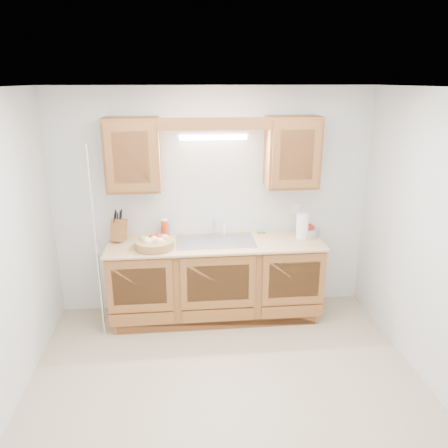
{
  "coord_description": "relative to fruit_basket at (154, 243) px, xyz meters",
  "views": [
    {
      "loc": [
        -0.34,
        -3.18,
        2.55
      ],
      "look_at": [
        0.06,
        0.85,
        1.21
      ],
      "focal_mm": 35.0,
      "sensor_mm": 36.0,
      "label": 1
    }
  ],
  "objects": [
    {
      "name": "outlet_plate",
      "position": [
        1.59,
        0.41,
        0.19
      ],
      "size": [
        0.08,
        0.01,
        0.12
      ],
      "primitive_type": "cube",
      "color": "white",
      "rests_on": "room"
    },
    {
      "name": "valance",
      "position": [
        0.64,
        0.11,
        1.18
      ],
      "size": [
        2.2,
        0.05,
        0.12
      ],
      "primitive_type": "cube",
      "color": "brown",
      "rests_on": "room"
    },
    {
      "name": "fluorescent_fixture",
      "position": [
        0.64,
        0.34,
        1.04
      ],
      "size": [
        0.76,
        0.08,
        0.08
      ],
      "color": "white",
      "rests_on": "room"
    },
    {
      "name": "base_cabinets",
      "position": [
        0.64,
        0.12,
        -0.52
      ],
      "size": [
        2.2,
        0.6,
        0.86
      ],
      "primitive_type": "cube",
      "color": "brown",
      "rests_on": "ground"
    },
    {
      "name": "upper_cabinet_left",
      "position": [
        -0.19,
        0.26,
        0.87
      ],
      "size": [
        0.55,
        0.33,
        0.75
      ],
      "primitive_type": "cube",
      "color": "brown",
      "rests_on": "room"
    },
    {
      "name": "wire_shelf_pole",
      "position": [
        -0.56,
        -0.14,
        0.04
      ],
      "size": [
        0.03,
        0.03,
        2.0
      ],
      "primitive_type": "cylinder",
      "color": "silver",
      "rests_on": "ground"
    },
    {
      "name": "paper_towel",
      "position": [
        1.59,
        0.13,
        0.08
      ],
      "size": [
        0.17,
        0.17,
        0.33
      ],
      "rotation": [
        0.0,
        0.0,
        -0.43
      ],
      "color": "silver",
      "rests_on": "countertop"
    },
    {
      "name": "sink",
      "position": [
        0.64,
        0.13,
        -0.13
      ],
      "size": [
        0.84,
        0.46,
        0.36
      ],
      "color": "#9E9EA3",
      "rests_on": "countertop"
    },
    {
      "name": "countertop",
      "position": [
        0.64,
        0.11,
        -0.08
      ],
      "size": [
        2.3,
        0.63,
        0.04
      ],
      "primitive_type": "cube",
      "color": "tan",
      "rests_on": "base_cabinets"
    },
    {
      "name": "apple_bowl",
      "position": [
        1.67,
        0.19,
        0.0
      ],
      "size": [
        0.31,
        0.31,
        0.13
      ],
      "rotation": [
        0.0,
        0.0,
        -0.21
      ],
      "color": "silver",
      "rests_on": "countertop"
    },
    {
      "name": "knife_block",
      "position": [
        -0.39,
        0.25,
        0.07
      ],
      "size": [
        0.19,
        0.23,
        0.35
      ],
      "rotation": [
        0.0,
        0.0,
        -0.41
      ],
      "color": "brown",
      "rests_on": "countertop"
    },
    {
      "name": "fruit_basket",
      "position": [
        0.0,
        0.0,
        0.0
      ],
      "size": [
        0.46,
        0.46,
        0.13
      ],
      "rotation": [
        0.0,
        0.0,
        0.15
      ],
      "color": "#A07940",
      "rests_on": "countertop"
    },
    {
      "name": "room",
      "position": [
        0.64,
        -1.08,
        0.29
      ],
      "size": [
        3.52,
        3.5,
        2.5
      ],
      "color": "tan",
      "rests_on": "ground"
    },
    {
      "name": "orange_canister",
      "position": [
        0.1,
        0.27,
        0.05
      ],
      "size": [
        0.09,
        0.09,
        0.22
      ],
      "rotation": [
        0.0,
        0.0,
        -0.28
      ],
      "color": "red",
      "rests_on": "countertop"
    },
    {
      "name": "upper_cabinet_right",
      "position": [
        1.47,
        0.26,
        0.87
      ],
      "size": [
        0.55,
        0.33,
        0.75
      ],
      "primitive_type": "cube",
      "color": "brown",
      "rests_on": "room"
    },
    {
      "name": "soap_bottle",
      "position": [
        0.1,
        0.36,
        0.03
      ],
      "size": [
        0.09,
        0.09,
        0.17
      ],
      "primitive_type": "imported",
      "rotation": [
        0.0,
        0.0,
        -0.2
      ],
      "color": "blue",
      "rests_on": "countertop"
    },
    {
      "name": "sponge",
      "position": [
        1.18,
        0.35,
        -0.05
      ],
      "size": [
        0.11,
        0.08,
        0.02
      ],
      "rotation": [
        0.0,
        0.0,
        -0.18
      ],
      "color": "#CC333F",
      "rests_on": "countertop"
    }
  ]
}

